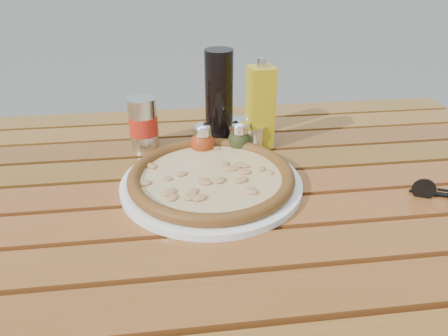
{
  "coord_description": "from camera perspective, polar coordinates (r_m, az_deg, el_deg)",
  "views": [
    {
      "loc": [
        -0.1,
        -0.75,
        1.2
      ],
      "look_at": [
        0.0,
        0.02,
        0.78
      ],
      "focal_mm": 35.0,
      "sensor_mm": 36.0,
      "label": 1
    }
  ],
  "objects": [
    {
      "name": "oregano_shaker",
      "position": [
        0.99,
        2.04,
        3.9
      ],
      "size": [
        0.07,
        0.07,
        0.08
      ],
      "rotation": [
        0.0,
        0.0,
        -0.24
      ],
      "color": "#313917",
      "rests_on": "table"
    },
    {
      "name": "olive_oil_cruet",
      "position": [
        1.01,
        4.74,
        7.91
      ],
      "size": [
        0.06,
        0.06,
        0.21
      ],
      "rotation": [
        0.0,
        0.0,
        0.14
      ],
      "color": "#BC9B14",
      "rests_on": "table"
    },
    {
      "name": "pizza",
      "position": [
        0.86,
        -1.67,
        -1.15
      ],
      "size": [
        0.45,
        0.45,
        0.03
      ],
      "rotation": [
        0.0,
        0.0,
        -0.52
      ],
      "color": "beige",
      "rests_on": "plate"
    },
    {
      "name": "plate",
      "position": [
        0.87,
        -1.65,
        -2.05
      ],
      "size": [
        0.46,
        0.46,
        0.01
      ],
      "primitive_type": "cylinder",
      "rotation": [
        0.0,
        0.0,
        -0.33
      ],
      "color": "white",
      "rests_on": "table"
    },
    {
      "name": "sunglasses",
      "position": [
        0.92,
        26.54,
        -2.85
      ],
      "size": [
        0.11,
        0.06,
        0.04
      ],
      "rotation": [
        0.0,
        0.0,
        -0.43
      ],
      "color": "black",
      "rests_on": "table"
    },
    {
      "name": "table",
      "position": [
        0.92,
        0.16,
        -6.42
      ],
      "size": [
        1.4,
        0.9,
        0.75
      ],
      "color": "#3C1D0D",
      "rests_on": "ground"
    },
    {
      "name": "pepper_shaker",
      "position": [
        0.98,
        -2.81,
        3.57
      ],
      "size": [
        0.07,
        0.07,
        0.08
      ],
      "rotation": [
        0.0,
        0.0,
        -0.37
      ],
      "color": "#B13B14",
      "rests_on": "table"
    },
    {
      "name": "parmesan_tin",
      "position": [
        1.03,
        3.02,
        4.47
      ],
      "size": [
        0.1,
        0.1,
        0.07
      ],
      "rotation": [
        0.0,
        0.0,
        -0.04
      ],
      "color": "white",
      "rests_on": "table"
    },
    {
      "name": "dark_bottle",
      "position": [
        1.03,
        -0.65,
        9.29
      ],
      "size": [
        0.09,
        0.09,
        0.22
      ],
      "primitive_type": "cylinder",
      "rotation": [
        0.0,
        0.0,
        -0.38
      ],
      "color": "black",
      "rests_on": "table"
    },
    {
      "name": "soda_can",
      "position": [
        1.03,
        -10.49,
        5.75
      ],
      "size": [
        0.09,
        0.09,
        0.12
      ],
      "rotation": [
        0.0,
        0.0,
        -0.36
      ],
      "color": "silver",
      "rests_on": "table"
    }
  ]
}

